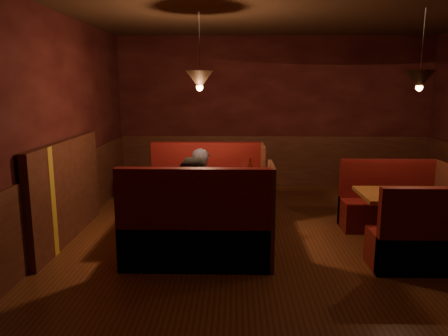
{
  "coord_description": "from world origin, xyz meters",
  "views": [
    {
      "loc": [
        -0.75,
        -5.01,
        2.0
      ],
      "look_at": [
        -0.89,
        0.43,
        0.95
      ],
      "focal_mm": 35.0,
      "sensor_mm": 36.0,
      "label": 1
    }
  ],
  "objects_px": {
    "main_table": "(202,192)",
    "main_bench_near": "(198,235)",
    "second_bench_near": "(437,244)",
    "second_table": "(409,207)",
    "diner_b": "(197,193)",
    "main_bench_far": "(208,195)",
    "diner_a": "(201,175)",
    "second_bench_far": "(390,207)"
  },
  "relations": [
    {
      "from": "main_table",
      "to": "main_bench_near",
      "type": "relative_size",
      "value": 0.91
    },
    {
      "from": "main_table",
      "to": "second_bench_near",
      "type": "xyz_separation_m",
      "value": [
        2.6,
        -0.94,
        -0.32
      ]
    },
    {
      "from": "main_table",
      "to": "second_bench_near",
      "type": "height_order",
      "value": "main_table"
    },
    {
      "from": "second_table",
      "to": "diner_b",
      "type": "distance_m",
      "value": 2.63
    },
    {
      "from": "second_table",
      "to": "second_bench_near",
      "type": "xyz_separation_m",
      "value": [
        0.03,
        -0.73,
        -0.2
      ]
    },
    {
      "from": "main_table",
      "to": "diner_b",
      "type": "distance_m",
      "value": 0.62
    },
    {
      "from": "main_bench_far",
      "to": "main_bench_near",
      "type": "xyz_separation_m",
      "value": [
        0.0,
        -1.73,
        0.0
      ]
    },
    {
      "from": "main_bench_far",
      "to": "diner_b",
      "type": "bearing_deg",
      "value": -91.25
    },
    {
      "from": "diner_b",
      "to": "second_bench_near",
      "type": "bearing_deg",
      "value": -14.33
    },
    {
      "from": "main_bench_near",
      "to": "second_bench_near",
      "type": "bearing_deg",
      "value": -1.54
    },
    {
      "from": "second_bench_near",
      "to": "diner_b",
      "type": "relative_size",
      "value": 0.88
    },
    {
      "from": "second_table",
      "to": "diner_a",
      "type": "height_order",
      "value": "diner_a"
    },
    {
      "from": "main_bench_far",
      "to": "second_table",
      "type": "xyz_separation_m",
      "value": [
        2.56,
        -1.08,
        0.14
      ]
    },
    {
      "from": "main_table",
      "to": "second_table",
      "type": "bearing_deg",
      "value": -4.63
    },
    {
      "from": "main_bench_far",
      "to": "second_bench_near",
      "type": "relative_size",
      "value": 1.25
    },
    {
      "from": "main_table",
      "to": "second_table",
      "type": "xyz_separation_m",
      "value": [
        2.58,
        -0.21,
        -0.12
      ]
    },
    {
      "from": "second_bench_near",
      "to": "diner_a",
      "type": "relative_size",
      "value": 0.91
    },
    {
      "from": "second_bench_far",
      "to": "main_bench_near",
      "type": "bearing_deg",
      "value": -151.84
    },
    {
      "from": "second_bench_near",
      "to": "second_table",
      "type": "bearing_deg",
      "value": 92.2
    },
    {
      "from": "second_bench_far",
      "to": "diner_a",
      "type": "relative_size",
      "value": 0.91
    },
    {
      "from": "main_table",
      "to": "diner_b",
      "type": "height_order",
      "value": "diner_b"
    },
    {
      "from": "diner_a",
      "to": "diner_b",
      "type": "height_order",
      "value": "diner_b"
    },
    {
      "from": "main_bench_near",
      "to": "diner_a",
      "type": "height_order",
      "value": "diner_a"
    },
    {
      "from": "main_bench_near",
      "to": "second_table",
      "type": "distance_m",
      "value": 2.64
    },
    {
      "from": "second_table",
      "to": "diner_b",
      "type": "bearing_deg",
      "value": -171.39
    },
    {
      "from": "main_bench_far",
      "to": "main_bench_near",
      "type": "height_order",
      "value": "same"
    },
    {
      "from": "main_table",
      "to": "second_bench_far",
      "type": "distance_m",
      "value": 2.67
    },
    {
      "from": "diner_a",
      "to": "diner_b",
      "type": "bearing_deg",
      "value": 111.31
    },
    {
      "from": "main_table",
      "to": "diner_a",
      "type": "bearing_deg",
      "value": 95.89
    },
    {
      "from": "main_bench_far",
      "to": "second_table",
      "type": "bearing_deg",
      "value": -22.81
    },
    {
      "from": "second_bench_far",
      "to": "diner_b",
      "type": "xyz_separation_m",
      "value": [
        -2.62,
        -1.12,
        0.46
      ]
    },
    {
      "from": "second_table",
      "to": "diner_b",
      "type": "height_order",
      "value": "diner_b"
    },
    {
      "from": "second_table",
      "to": "main_table",
      "type": "bearing_deg",
      "value": 175.37
    },
    {
      "from": "main_table",
      "to": "second_table",
      "type": "distance_m",
      "value": 2.59
    },
    {
      "from": "main_bench_far",
      "to": "diner_a",
      "type": "height_order",
      "value": "diner_a"
    },
    {
      "from": "main_table",
      "to": "diner_a",
      "type": "xyz_separation_m",
      "value": [
        -0.06,
        0.59,
        0.11
      ]
    },
    {
      "from": "main_bench_near",
      "to": "second_bench_near",
      "type": "xyz_separation_m",
      "value": [
        2.58,
        -0.07,
        -0.06
      ]
    },
    {
      "from": "main_table",
      "to": "diner_a",
      "type": "distance_m",
      "value": 0.61
    },
    {
      "from": "main_bench_far",
      "to": "second_table",
      "type": "relative_size",
      "value": 1.38
    },
    {
      "from": "main_bench_far",
      "to": "diner_a",
      "type": "xyz_separation_m",
      "value": [
        -0.08,
        -0.27,
        0.37
      ]
    },
    {
      "from": "diner_a",
      "to": "second_bench_far",
      "type": "bearing_deg",
      "value": -162.6
    },
    {
      "from": "main_table",
      "to": "second_table",
      "type": "relative_size",
      "value": 1.25
    }
  ]
}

